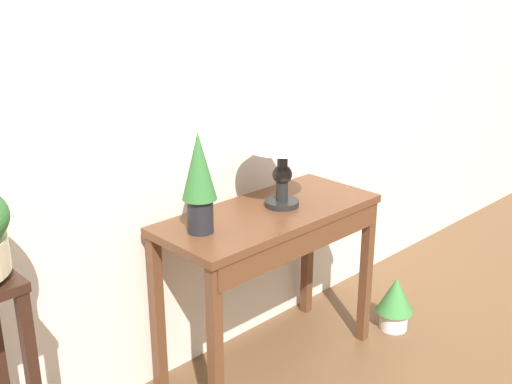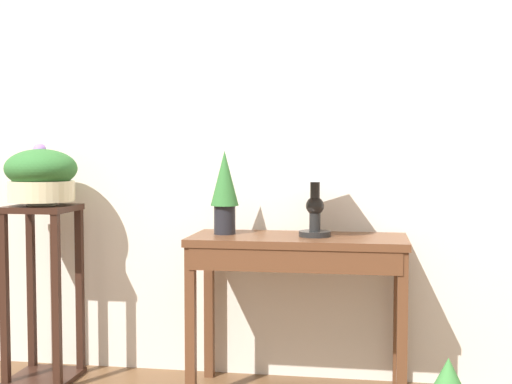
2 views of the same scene
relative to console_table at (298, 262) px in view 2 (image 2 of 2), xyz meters
name	(u,v)px [view 2 (image 2 of 2)]	position (x,y,z in m)	size (l,w,h in m)	color
back_wall_with_art	(331,100)	(0.13, 0.33, 0.76)	(9.00, 0.10, 2.80)	beige
console_table	(298,262)	(0.00, 0.00, 0.00)	(1.00, 0.43, 0.75)	#56331E
table_lamp	(315,159)	(0.08, 0.02, 0.47)	(0.32, 0.32, 0.49)	black
potted_plant_on_console	(225,188)	(-0.35, 0.05, 0.34)	(0.13, 0.13, 0.40)	black
pedestal_stand_left	(43,294)	(-1.27, 0.02, -0.20)	(0.31, 0.31, 0.88)	black
planter_bowl_wide	(41,175)	(-1.27, 0.02, 0.39)	(0.35, 0.35, 0.31)	beige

